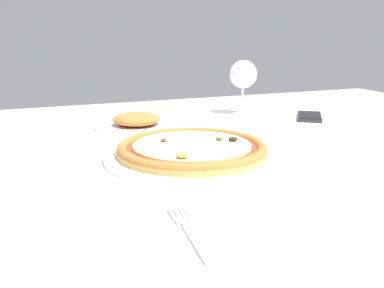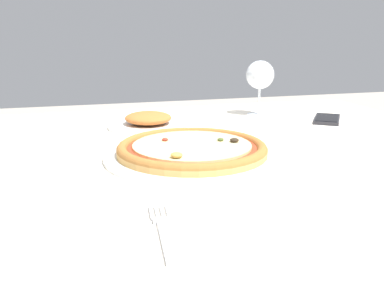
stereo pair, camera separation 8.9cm
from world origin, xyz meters
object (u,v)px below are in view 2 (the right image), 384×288
Objects in this scene: fork at (164,229)px; wine_glass_far_left at (260,76)px; cell_phone at (327,119)px; side_plate at (148,122)px; dining_table at (243,179)px; pizza_plate at (192,150)px.

fork is 0.86m from wine_glass_far_left.
cell_phone is 0.72× the size of side_plate.
fork is 0.77× the size of side_plate.
wine_glass_far_left is at bearing 139.22° from cell_phone.
dining_table is 3.35× the size of pizza_plate.
cell_phone is at bearing -5.87° from side_plate.
pizza_plate is at bearing -151.89° from cell_phone.
fork is at bearing -112.08° from pizza_plate.
cell_phone is (0.49, 0.26, -0.01)m from pizza_plate.
wine_glass_far_left reaches higher than side_plate.
side_plate reaches higher than dining_table.
wine_glass_far_left reaches higher than dining_table.
cell_phone is (0.16, -0.14, -0.12)m from wine_glass_far_left.
cell_phone is (0.35, 0.21, 0.08)m from dining_table.
cell_phone is at bearing 31.08° from dining_table.
pizza_plate is 0.56m from cell_phone.
dining_table is at bearing 53.95° from fork.
pizza_plate is at bearing -83.52° from side_plate.
dining_table is at bearing -56.81° from side_plate.
cell_phone is (0.62, 0.58, 0.00)m from fork.
fork is 1.00× the size of wine_glass_far_left.
wine_glass_far_left is (0.33, 0.40, 0.11)m from pizza_plate.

